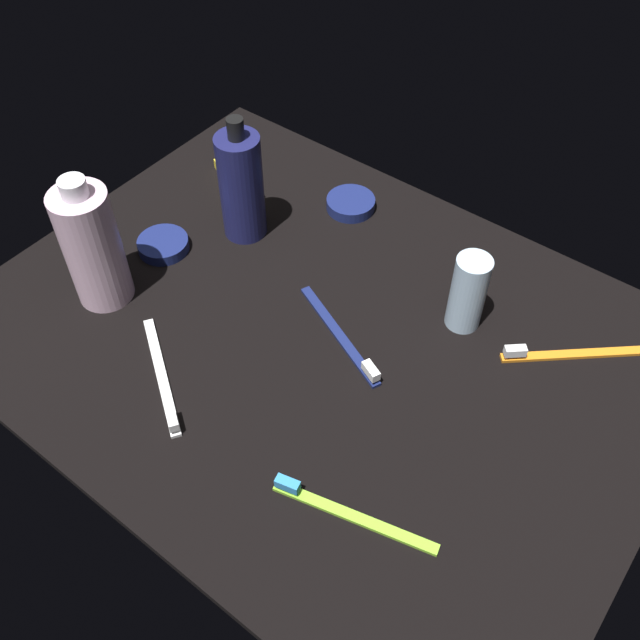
{
  "coord_description": "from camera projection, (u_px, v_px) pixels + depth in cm",
  "views": [
    {
      "loc": [
        -35.04,
        45.55,
        68.99
      ],
      "look_at": [
        0.0,
        0.0,
        3.0
      ],
      "focal_mm": 40.45,
      "sensor_mm": 36.0,
      "label": 1
    }
  ],
  "objects": [
    {
      "name": "bodywash_bottle",
      "position": [
        92.0,
        246.0,
        0.88
      ],
      "size": [
        7.1,
        7.1,
        18.52
      ],
      "color": "silver",
      "rests_on": "ground_plane"
    },
    {
      "name": "toothbrush_orange",
      "position": [
        566.0,
        353.0,
        0.87
      ],
      "size": [
        14.29,
        12.81,
        2.1
      ],
      "color": "orange",
      "rests_on": "ground_plane"
    },
    {
      "name": "toothbrush_white",
      "position": [
        163.0,
        380.0,
        0.85
      ],
      "size": [
        15.65,
        10.96,
        2.1
      ],
      "color": "white",
      "rests_on": "ground_plane"
    },
    {
      "name": "ground_plane",
      "position": [
        320.0,
        339.0,
        0.9
      ],
      "size": [
        84.0,
        64.0,
        1.2
      ],
      "primitive_type": "cube",
      "color": "black"
    },
    {
      "name": "deodorant_stick",
      "position": [
        468.0,
        293.0,
        0.87
      ],
      "size": [
        4.38,
        4.38,
        10.7
      ],
      "primitive_type": "cylinder",
      "color": "silver",
      "rests_on": "ground_plane"
    },
    {
      "name": "toothbrush_lime",
      "position": [
        344.0,
        511.0,
        0.74
      ],
      "size": [
        17.76,
        5.48,
        2.1
      ],
      "color": "#8CD133",
      "rests_on": "ground_plane"
    },
    {
      "name": "cream_tin_right",
      "position": [
        163.0,
        245.0,
        0.99
      ],
      "size": [
        7.04,
        7.04,
        1.6
      ],
      "primitive_type": "cylinder",
      "color": "navy",
      "rests_on": "ground_plane"
    },
    {
      "name": "lotion_bottle",
      "position": [
        241.0,
        186.0,
        0.97
      ],
      "size": [
        6.01,
        6.01,
        18.34
      ],
      "color": "#1C1E51",
      "rests_on": "ground_plane"
    },
    {
      "name": "snack_bar_yellow",
      "position": [
        238.0,
        179.0,
        1.09
      ],
      "size": [
        11.07,
        8.34,
        1.5
      ],
      "primitive_type": "cube",
      "rotation": [
        0.0,
        0.0,
        -0.48
      ],
      "color": "yellow",
      "rests_on": "ground_plane"
    },
    {
      "name": "cream_tin_left",
      "position": [
        351.0,
        204.0,
        1.05
      ],
      "size": [
        7.11,
        7.11,
        1.64
      ],
      "primitive_type": "cylinder",
      "color": "navy",
      "rests_on": "ground_plane"
    },
    {
      "name": "toothbrush_navy",
      "position": [
        343.0,
        339.0,
        0.89
      ],
      "size": [
        16.97,
        8.32,
        2.1
      ],
      "color": "navy",
      "rests_on": "ground_plane"
    }
  ]
}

